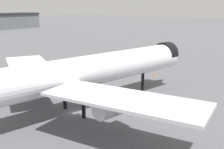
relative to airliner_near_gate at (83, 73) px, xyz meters
The scene contains 3 objects.
ground 7.65m from the airliner_near_gate, behind, with size 900.00×900.00×0.00m, color #56565B.
airliner_near_gate is the anchor object (origin of this frame).
traffic_cone_near_nose 32.38m from the airliner_near_gate, ahead, with size 0.63×0.63×0.79m, color #F2600C.
Camera 1 is at (-33.06, -33.90, 19.09)m, focal length 43.54 mm.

